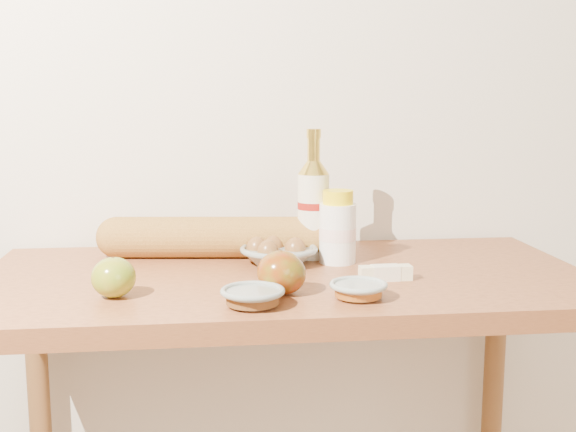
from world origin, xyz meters
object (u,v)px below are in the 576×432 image
object	(u,v)px
cream_bottle	(338,229)
egg_bowl	(278,253)
bourbon_bottle	(313,206)
baguette	(219,237)
table	(286,332)

from	to	relation	value
cream_bottle	egg_bowl	xyz separation A→B (m)	(-0.13, 0.00, -0.05)
bourbon_bottle	baguette	distance (m)	0.22
bourbon_bottle	cream_bottle	distance (m)	0.08
egg_bowl	bourbon_bottle	bearing A→B (deg)	30.90
table	bourbon_bottle	bearing A→B (deg)	60.52
bourbon_bottle	baguette	xyz separation A→B (m)	(-0.20, 0.03, -0.07)
table	baguette	size ratio (longest dim) A/B	2.22
baguette	bourbon_bottle	bearing A→B (deg)	-1.45
table	bourbon_bottle	distance (m)	0.28
table	egg_bowl	world-z (taller)	egg_bowl
table	egg_bowl	distance (m)	0.17
table	egg_bowl	bearing A→B (deg)	95.41
bourbon_bottle	baguette	bearing A→B (deg)	-176.00
table	baguette	distance (m)	0.26
cream_bottle	egg_bowl	world-z (taller)	cream_bottle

